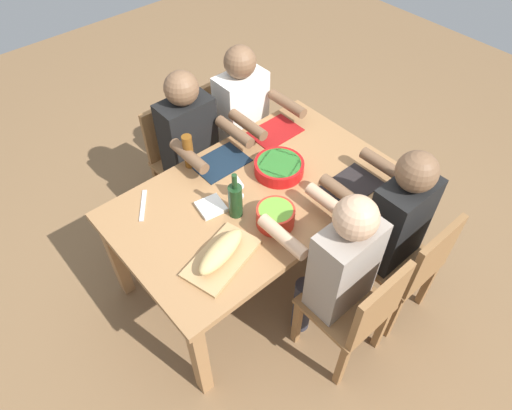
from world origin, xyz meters
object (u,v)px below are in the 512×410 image
object	(u,v)px
chair_far_left	(410,264)
chair_near_center	(180,155)
serving_bowl_greens	(279,167)
serving_bowl_salad	(276,215)
wine_glass	(237,182)
cutting_board	(222,258)
wine_bottle	(235,200)
diner_near_left	(245,117)
beer_bottle	(188,151)
bread_loaf	(221,251)
chair_near_left	(230,129)
diner_far_center	(337,264)
diner_near_center	(193,144)
napkin_stack	(211,207)
chair_far_center	(358,310)
diner_far_left	(392,220)
dining_table	(256,202)

from	to	relation	value
chair_far_left	chair_near_center	bearing A→B (deg)	-74.53
serving_bowl_greens	serving_bowl_salad	distance (m)	0.40
serving_bowl_greens	wine_glass	size ratio (longest dim) A/B	1.76
cutting_board	wine_bottle	bearing A→B (deg)	-142.75
chair_near_center	chair_far_left	bearing A→B (deg)	105.47
diner_near_left	beer_bottle	size ratio (longest dim) A/B	5.45
bread_loaf	beer_bottle	xyz separation A→B (m)	(-0.29, -0.67, 0.04)
chair_near_left	diner_far_center	bearing A→B (deg)	72.66
diner_near_center	napkin_stack	bearing A→B (deg)	64.26
diner_far_center	chair_near_left	bearing A→B (deg)	-107.34
serving_bowl_greens	napkin_stack	world-z (taller)	serving_bowl_greens
chair_far_center	diner_near_center	world-z (taller)	diner_near_center
beer_bottle	bread_loaf	bearing A→B (deg)	66.83
cutting_board	napkin_stack	bearing A→B (deg)	-118.77
wine_glass	chair_far_center	bearing A→B (deg)	96.73
napkin_stack	chair_near_center	bearing A→B (deg)	-109.92
wine_bottle	wine_glass	distance (m)	0.13
chair_far_center	beer_bottle	xyz separation A→B (m)	(0.15, -1.23, 0.37)
cutting_board	napkin_stack	distance (m)	0.35
cutting_board	wine_glass	xyz separation A→B (m)	(-0.34, -0.28, 0.11)
napkin_stack	cutting_board	bearing A→B (deg)	61.23
diner_near_center	diner_near_left	bearing A→B (deg)	180.00
napkin_stack	diner_near_center	bearing A→B (deg)	-115.74
wine_bottle	serving_bowl_greens	bearing A→B (deg)	-167.82
bread_loaf	wine_glass	distance (m)	0.44
diner_near_left	diner_far_left	bearing A→B (deg)	90.00
diner_near_left	napkin_stack	distance (m)	0.91
diner_near_left	wine_bottle	distance (m)	0.94
dining_table	chair_far_left	bearing A→B (deg)	118.96
diner_near_center	serving_bowl_salad	xyz separation A→B (m)	(0.08, 0.87, 0.10)
diner_near_center	serving_bowl_greens	xyz separation A→B (m)	(-0.21, 0.59, 0.09)
chair_far_center	diner_near_left	size ratio (longest dim) A/B	0.71
chair_near_left	serving_bowl_greens	bearing A→B (deg)	72.92
dining_table	bread_loaf	distance (m)	0.52
dining_table	diner_near_center	distance (m)	0.63
chair_near_center	diner_near_center	world-z (taller)	diner_near_center
serving_bowl_greens	diner_far_center	bearing A→B (deg)	72.36
serving_bowl_greens	diner_near_center	bearing A→B (deg)	-70.48
dining_table	diner_far_left	bearing A→B (deg)	125.61
chair_far_left	wine_glass	world-z (taller)	wine_glass
chair_near_center	bread_loaf	size ratio (longest dim) A/B	2.66
chair_near_center	wine_bottle	bearing A→B (deg)	77.55
chair_far_left	wine_glass	xyz separation A→B (m)	(0.55, -0.85, 0.37)
dining_table	serving_bowl_greens	xyz separation A→B (m)	(-0.21, -0.03, 0.13)
diner_near_center	bread_loaf	world-z (taller)	diner_near_center
diner_far_center	cutting_board	distance (m)	0.58
dining_table	cutting_board	bearing A→B (deg)	28.81
dining_table	diner_near_left	distance (m)	0.77
chair_near_center	wine_glass	xyz separation A→B (m)	(0.10, 0.76, 0.37)
chair_far_left	diner_near_left	size ratio (longest dim) A/B	0.71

